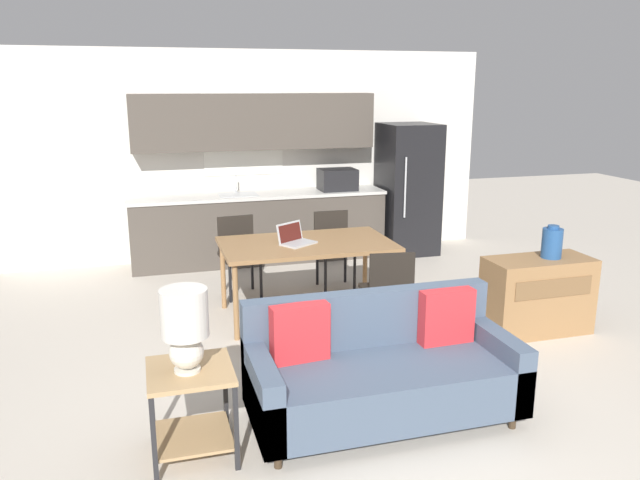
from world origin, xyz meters
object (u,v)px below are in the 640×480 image
Objects in this scene: credenza at (537,295)px; table_lamp at (185,324)px; dining_chair_far_right at (334,245)px; dining_table at (307,248)px; refrigerator at (408,189)px; dining_chair_far_left at (239,251)px; couch at (380,371)px; side_table at (191,397)px; dining_chair_near_right at (388,289)px; vase at (552,243)px; laptop at (295,239)px.

table_lamp is at bearing -160.27° from credenza.
dining_chair_far_right reaches higher than credenza.
refrigerator is at bearing 45.75° from dining_table.
dining_chair_far_left is at bearing 178.78° from dining_chair_far_right.
couch reaches higher than dining_table.
credenza is (1.98, 1.04, 0.01)m from couch.
side_table is 0.68× the size of dining_chair_far_right.
couch is at bearing 6.16° from table_lamp.
table_lamp is 2.33m from dining_chair_near_right.
refrigerator is at bearing 91.92° from vase.
refrigerator is 3.07m from credenza.
dining_chair_near_right is at bearing 36.13° from table_lamp.
dining_chair_far_right is 1.00× the size of dining_chair_far_left.
refrigerator is 2.04× the size of dining_chair_near_right.
dining_chair_near_right is at bearing -57.56° from dining_table.
dining_chair_far_right and dining_chair_far_left have the same top height.
vase is 2.40m from laptop.
vase is at bearing 26.44° from couch.
refrigerator is 4.32× the size of laptop.
dining_table is 1.95× the size of dining_chair_far_left.
couch is (-1.99, -4.06, -0.54)m from refrigerator.
laptop is (-2.08, 1.00, 0.45)m from credenza.
table_lamp is (-1.33, -2.18, 0.18)m from dining_table.
dining_chair_near_right is at bearing -63.35° from dining_chair_far_left.
couch is 5.99× the size of vase.
couch is at bearing -119.51° from laptop.
laptop is (-0.10, 2.03, 0.46)m from couch.
refrigerator is at bearing 11.85° from laptop.
side_table is at bearing -174.85° from couch.
side_table is at bearing -121.33° from dining_table.
refrigerator is 3.38× the size of table_lamp.
refrigerator is 2.04× the size of dining_chair_far_left.
couch is at bearing 73.23° from dining_chair_near_right.
credenza is 2.31m from dining_chair_far_right.
vase reaches higher than dining_chair_near_right.
laptop reaches higher than dining_chair_near_right.
laptop is at bearing 60.97° from table_lamp.
couch is 1.30m from side_table.
dining_table reaches higher than side_table.
dining_table is at bearing 89.33° from couch.
vase is at bearing -25.93° from dining_table.
side_table is at bearing 43.47° from dining_chair_near_right.
table_lamp is 1.28× the size of laptop.
dining_chair_far_right and dining_chair_near_right have the same top height.
credenza is at bearing -178.97° from vase.
dining_chair_far_right reaches higher than side_table.
credenza is 1.45m from dining_chair_near_right.
refrigerator reaches higher than table_lamp.
couch is 2.13× the size of dining_chair_far_right.
dining_chair_far_left reaches higher than dining_table.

